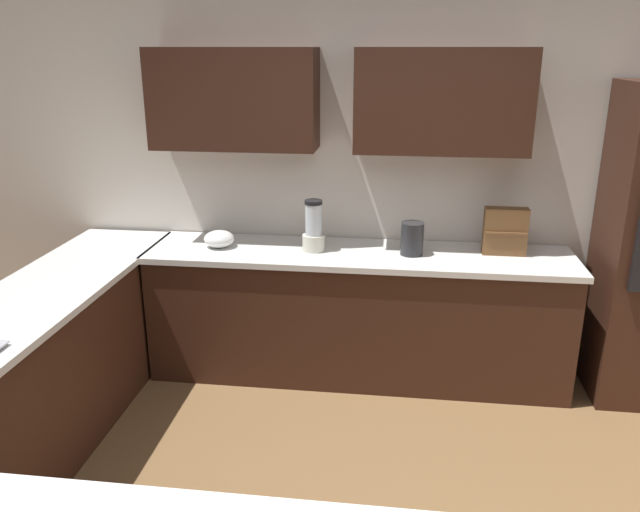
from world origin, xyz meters
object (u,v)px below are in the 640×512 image
(blender, at_px, (314,229))
(kettle, at_px, (412,239))
(mixing_bowl, at_px, (219,239))
(spice_rack, at_px, (505,231))

(blender, distance_m, kettle, 0.65)
(mixing_bowl, xyz_separation_m, spice_rack, (-1.90, -0.09, 0.10))
(blender, xyz_separation_m, kettle, (-0.65, 0.00, -0.04))
(spice_rack, height_order, kettle, spice_rack)
(blender, xyz_separation_m, spice_rack, (-1.25, -0.09, 0.01))
(spice_rack, bearing_deg, mixing_bowl, 2.59)
(spice_rack, relative_size, kettle, 1.44)
(blender, relative_size, spice_rack, 1.11)
(spice_rack, xyz_separation_m, kettle, (0.60, 0.09, -0.05))
(mixing_bowl, distance_m, spice_rack, 1.90)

